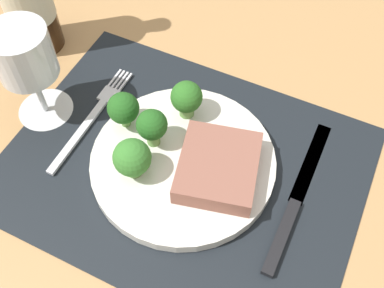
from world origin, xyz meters
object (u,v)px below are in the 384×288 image
(fork, at_px, (92,117))
(knife, at_px, (294,206))
(steak, at_px, (218,168))
(wine_glass, at_px, (23,61))
(plate, at_px, (183,162))

(fork, relative_size, knife, 0.83)
(steak, distance_m, wine_glass, 0.27)
(plate, xyz_separation_m, fork, (-0.15, 0.01, -0.01))
(plate, distance_m, knife, 0.15)
(steak, distance_m, fork, 0.20)
(wine_glass, bearing_deg, fork, 14.35)
(plate, bearing_deg, fork, 174.45)
(knife, xyz_separation_m, wine_glass, (-0.36, -0.01, 0.09))
(plate, relative_size, knife, 1.02)
(steak, height_order, fork, steak)
(fork, bearing_deg, plate, -2.38)
(fork, xyz_separation_m, wine_glass, (-0.07, -0.02, 0.10))
(plate, height_order, steak, steak)
(fork, distance_m, wine_glass, 0.12)
(plate, bearing_deg, wine_glass, -179.19)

